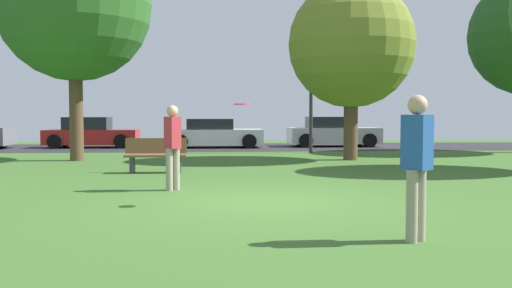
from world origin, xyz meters
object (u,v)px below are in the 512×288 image
at_px(frisbee_disc, 242,104).
at_px(person_thrower, 417,160).
at_px(oak_tree_left, 351,45).
at_px(park_bench, 156,155).
at_px(parked_car_red, 91,134).
at_px(parked_car_silver, 332,133).
at_px(person_catcher, 173,143).
at_px(parked_car_white, 214,134).
at_px(street_lamp_post, 311,96).
at_px(oak_tree_right, 74,5).

bearing_deg(frisbee_disc, person_thrower, -55.96).
distance_m(oak_tree_left, park_bench, 7.80).
height_order(parked_car_red, parked_car_silver, parked_car_silver).
bearing_deg(park_bench, oak_tree_left, -149.62).
bearing_deg(oak_tree_left, person_thrower, -100.34).
height_order(person_catcher, park_bench, person_catcher).
bearing_deg(parked_car_white, parked_car_red, 175.68).
height_order(oak_tree_left, person_thrower, oak_tree_left).
relative_size(parked_car_white, street_lamp_post, 0.95).
xyz_separation_m(person_catcher, park_bench, (-0.68, 3.45, -0.49)).
height_order(parked_car_white, parked_car_silver, parked_car_silver).
height_order(person_catcher, parked_car_red, person_catcher).
distance_m(frisbee_disc, parked_car_red, 17.59).
relative_size(frisbee_disc, parked_car_red, 0.09).
height_order(oak_tree_left, street_lamp_post, oak_tree_left).
height_order(person_thrower, person_catcher, person_thrower).
bearing_deg(parked_car_red, oak_tree_left, -36.95).
bearing_deg(frisbee_disc, oak_tree_left, 65.28).
xyz_separation_m(oak_tree_left, oak_tree_right, (-9.04, 0.44, 1.26)).
distance_m(parked_car_white, parked_car_silver, 5.57).
relative_size(oak_tree_right, frisbee_disc, 20.16).
relative_size(oak_tree_left, parked_car_silver, 1.42).
xyz_separation_m(oak_tree_left, person_catcher, (-5.40, -7.01, -2.86)).
distance_m(oak_tree_right, frisbee_disc, 11.11).
height_order(oak_tree_right, frisbee_disc, oak_tree_right).
bearing_deg(street_lamp_post, person_thrower, -95.37).
bearing_deg(oak_tree_right, street_lamp_post, 20.28).
height_order(person_thrower, street_lamp_post, street_lamp_post).
distance_m(parked_car_silver, park_bench, 13.20).
bearing_deg(person_thrower, parked_car_silver, -43.39).
xyz_separation_m(person_catcher, parked_car_red, (-4.69, 14.60, -0.32)).
bearing_deg(person_thrower, person_catcher, 0.00).
distance_m(person_catcher, parked_car_red, 15.33).
bearing_deg(park_bench, oak_tree_right, -53.47).
bearing_deg(oak_tree_right, frisbee_disc, -62.21).
relative_size(person_thrower, frisbee_disc, 4.72).
height_order(oak_tree_left, parked_car_silver, oak_tree_left).
xyz_separation_m(parked_car_red, parked_car_white, (5.56, -0.42, -0.02)).
xyz_separation_m(oak_tree_left, frisbee_disc, (-4.11, -8.92, -2.11)).
bearing_deg(street_lamp_post, park_bench, -127.15).
distance_m(oak_tree_left, street_lamp_post, 3.92).
height_order(oak_tree_right, park_bench, oak_tree_right).
bearing_deg(street_lamp_post, oak_tree_right, -159.72).
bearing_deg(parked_car_red, person_catcher, -72.21).
distance_m(parked_car_red, street_lamp_post, 10.34).
height_order(person_catcher, street_lamp_post, street_lamp_post).
relative_size(person_catcher, parked_car_white, 0.40).
relative_size(oak_tree_left, parked_car_red, 1.45).
xyz_separation_m(oak_tree_left, parked_car_red, (-10.08, 7.59, -3.18)).
distance_m(person_catcher, street_lamp_post, 11.60).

